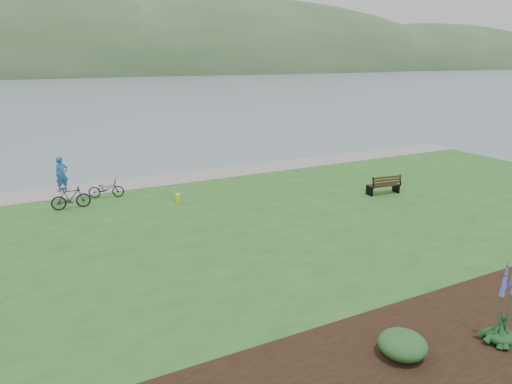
{
  "coord_description": "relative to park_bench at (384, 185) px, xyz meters",
  "views": [
    {
      "loc": [
        -8.68,
        -15.12,
        6.42
      ],
      "look_at": [
        -0.84,
        0.19,
        1.3
      ],
      "focal_mm": 32.0,
      "sensor_mm": 36.0,
      "label": 1
    }
  ],
  "objects": [
    {
      "name": "shrub_0",
      "position": [
        -7.83,
        -9.18,
        -0.16
      ],
      "size": [
        1.01,
        1.01,
        0.51
      ],
      "primitive_type": "ellipsoid",
      "color": "#1E4C21",
      "rests_on": "garden_bed"
    },
    {
      "name": "person",
      "position": [
        -12.96,
        7.03,
        0.52
      ],
      "size": [
        0.84,
        0.74,
        1.94
      ],
      "primitive_type": "imported",
      "rotation": [
        0.0,
        0.0,
        0.43
      ],
      "color": "#1E528E",
      "rests_on": "lawn"
    },
    {
      "name": "far_hillside",
      "position": [
        14.43,
        170.08,
        -0.85
      ],
      "size": [
        580.0,
        80.0,
        38.0
      ],
      "primitive_type": null,
      "color": "#365731",
      "rests_on": "ground"
    },
    {
      "name": "lawn",
      "position": [
        -5.57,
        -1.92,
        -0.65
      ],
      "size": [
        34.0,
        20.0,
        0.4
      ],
      "primitive_type": "cube",
      "color": "#275B20",
      "rests_on": "ground"
    },
    {
      "name": "bicycle_a",
      "position": [
        -11.33,
        5.23,
        -0.05
      ],
      "size": [
        0.96,
        1.62,
        0.8
      ],
      "primitive_type": "imported",
      "rotation": [
        0.0,
        0.0,
        1.27
      ],
      "color": "black",
      "rests_on": "lawn"
    },
    {
      "name": "park_bench",
      "position": [
        0.0,
        0.0,
        0.0
      ],
      "size": [
        1.54,
        0.78,
        0.92
      ],
      "rotation": [
        0.0,
        0.0,
        -0.12
      ],
      "color": "black",
      "rests_on": "lawn"
    },
    {
      "name": "pannier",
      "position": [
        -8.67,
        3.29,
        -0.3
      ],
      "size": [
        0.25,
        0.32,
        0.31
      ],
      "primitive_type": "cube",
      "rotation": [
        0.0,
        0.0,
        -0.24
      ],
      "color": "yellow",
      "rests_on": "lawn"
    },
    {
      "name": "echium_4",
      "position": [
        -5.6,
        -9.8,
        0.5
      ],
      "size": [
        0.62,
        0.62,
        2.24
      ],
      "color": "#153C1B",
      "rests_on": "garden_bed"
    },
    {
      "name": "shoreline_path",
      "position": [
        -5.57,
        6.98,
        -0.44
      ],
      "size": [
        34.0,
        2.2,
        0.03
      ],
      "primitive_type": "cube",
      "color": "gray",
      "rests_on": "lawn"
    },
    {
      "name": "ground",
      "position": [
        -5.57,
        0.08,
        -0.85
      ],
      "size": [
        600.0,
        600.0,
        0.0
      ],
      "primitive_type": "plane",
      "color": "slate",
      "rests_on": "ground"
    },
    {
      "name": "bicycle_b",
      "position": [
        -12.89,
        4.28,
        0.01
      ],
      "size": [
        0.45,
        1.55,
        0.93
      ],
      "primitive_type": "imported",
      "rotation": [
        0.0,
        0.0,
        1.58
      ],
      "color": "black",
      "rests_on": "lawn"
    }
  ]
}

